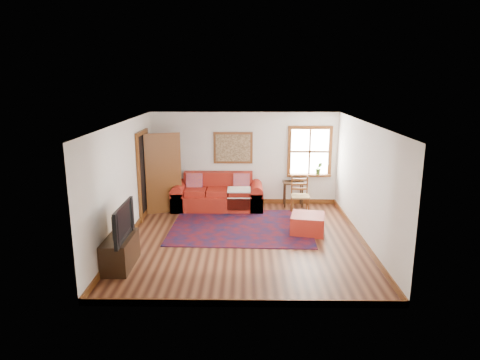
{
  "coord_description": "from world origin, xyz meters",
  "views": [
    {
      "loc": [
        0.03,
        -8.59,
        3.39
      ],
      "look_at": [
        -0.09,
        0.6,
        1.18
      ],
      "focal_mm": 32.0,
      "sensor_mm": 36.0,
      "label": 1
    }
  ],
  "objects_px": {
    "red_leather_sofa": "(218,197)",
    "side_table": "(293,186)",
    "media_cabinet": "(120,252)",
    "ladder_back_chair": "(300,194)",
    "red_ottoman": "(308,224)"
  },
  "relations": [
    {
      "from": "red_ottoman",
      "to": "ladder_back_chair",
      "type": "relative_size",
      "value": 0.75
    },
    {
      "from": "red_leather_sofa",
      "to": "media_cabinet",
      "type": "xyz_separation_m",
      "value": [
        -1.56,
        -3.63,
        -0.02
      ]
    },
    {
      "from": "red_leather_sofa",
      "to": "side_table",
      "type": "distance_m",
      "value": 2.04
    },
    {
      "from": "red_leather_sofa",
      "to": "red_ottoman",
      "type": "xyz_separation_m",
      "value": [
        2.12,
        -1.82,
        -0.1
      ]
    },
    {
      "from": "red_leather_sofa",
      "to": "ladder_back_chair",
      "type": "height_order",
      "value": "ladder_back_chair"
    },
    {
      "from": "red_ottoman",
      "to": "media_cabinet",
      "type": "relative_size",
      "value": 0.7
    },
    {
      "from": "side_table",
      "to": "media_cabinet",
      "type": "height_order",
      "value": "side_table"
    },
    {
      "from": "red_leather_sofa",
      "to": "side_table",
      "type": "height_order",
      "value": "red_leather_sofa"
    },
    {
      "from": "side_table",
      "to": "media_cabinet",
      "type": "bearing_deg",
      "value": -132.69
    },
    {
      "from": "side_table",
      "to": "media_cabinet",
      "type": "relative_size",
      "value": 0.65
    },
    {
      "from": "red_leather_sofa",
      "to": "ladder_back_chair",
      "type": "relative_size",
      "value": 2.45
    },
    {
      "from": "media_cabinet",
      "to": "red_leather_sofa",
      "type": "bearing_deg",
      "value": 66.73
    },
    {
      "from": "red_leather_sofa",
      "to": "side_table",
      "type": "relative_size",
      "value": 3.54
    },
    {
      "from": "ladder_back_chair",
      "to": "media_cabinet",
      "type": "relative_size",
      "value": 0.93
    },
    {
      "from": "ladder_back_chair",
      "to": "media_cabinet",
      "type": "xyz_separation_m",
      "value": [
        -3.66,
        -3.16,
        -0.24
      ]
    }
  ]
}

